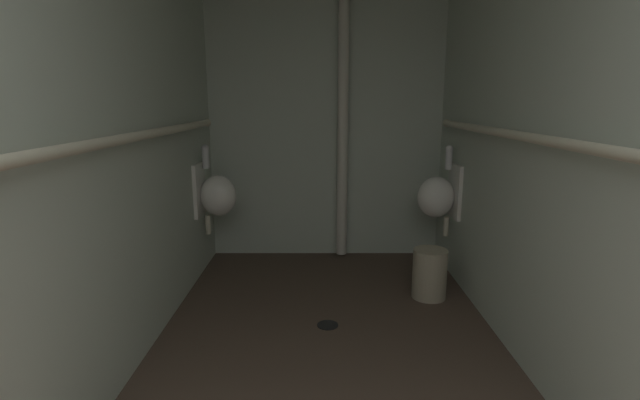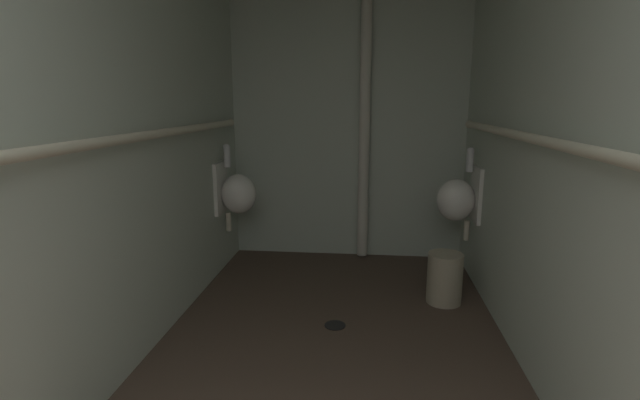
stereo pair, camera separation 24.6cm
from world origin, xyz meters
name	(u,v)px [view 2 (the right image)]	position (x,y,z in m)	size (l,w,h in m)	color
wall_left	(88,131)	(-1.10, 2.24, 1.32)	(0.06, 4.61, 2.64)	#B5C1B0
wall_right	(589,134)	(1.10, 2.24, 1.32)	(0.06, 4.61, 2.64)	#B5C1B0
wall_back	(348,116)	(0.00, 4.52, 1.32)	(2.26, 0.06, 2.64)	#B5C1B0
urinal_left_mid	(236,192)	(-0.92, 3.98, 0.69)	(0.32, 0.30, 0.76)	silver
urinal_right_mid	(459,199)	(0.92, 3.91, 0.69)	(0.32, 0.30, 0.76)	silver
supply_pipe_left	(109,141)	(-1.01, 2.26, 1.27)	(0.06, 3.90, 0.06)	beige
supply_pipe_right	(568,147)	(1.01, 2.21, 1.27)	(0.06, 3.87, 0.06)	beige
standpipe_back_wall	(365,116)	(0.15, 4.41, 1.32)	(0.10, 0.10, 2.59)	beige
floor_drain	(336,325)	(0.00, 3.02, 0.00)	(0.14, 0.14, 0.01)	black
waste_bin	(445,278)	(0.77, 3.47, 0.19)	(0.25, 0.25, 0.37)	#9E937A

